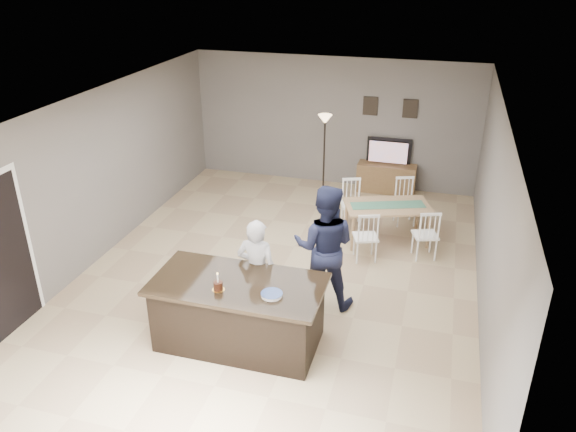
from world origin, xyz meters
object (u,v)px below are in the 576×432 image
(floor_lamp, at_px, (325,135))
(dining_table, at_px, (387,211))
(television, at_px, (389,152))
(woman, at_px, (257,271))
(man, at_px, (325,247))
(birthday_cake, at_px, (218,286))
(kitchen_island, at_px, (239,312))
(plate_stack, at_px, (272,295))
(tv_console, at_px, (386,178))

(floor_lamp, bearing_deg, dining_table, -42.80)
(television, height_order, dining_table, television)
(woman, distance_m, dining_table, 3.14)
(floor_lamp, bearing_deg, television, 40.22)
(man, xyz_separation_m, birthday_cake, (-1.00, -1.40, 0.05))
(floor_lamp, bearing_deg, man, -77.30)
(birthday_cake, xyz_separation_m, dining_table, (1.63, 3.57, -0.40))
(kitchen_island, bearing_deg, television, 77.99)
(television, relative_size, floor_lamp, 0.51)
(kitchen_island, height_order, plate_stack, plate_stack)
(man, bearing_deg, plate_stack, 71.69)
(kitchen_island, bearing_deg, floor_lamp, 89.36)
(woman, relative_size, birthday_cake, 6.33)
(kitchen_island, xyz_separation_m, woman, (0.07, 0.55, 0.30))
(man, relative_size, dining_table, 0.91)
(kitchen_island, distance_m, birthday_cake, 0.57)
(plate_stack, bearing_deg, dining_table, 74.59)
(dining_table, height_order, floor_lamp, floor_lamp)
(tv_console, distance_m, man, 4.44)
(kitchen_island, xyz_separation_m, television, (1.20, 5.64, 0.41))
(tv_console, bearing_deg, birthday_cake, -103.29)
(woman, xyz_separation_m, dining_table, (1.40, 2.81, -0.20))
(plate_stack, relative_size, floor_lamp, 0.15)
(woman, bearing_deg, floor_lamp, -89.02)
(man, distance_m, plate_stack, 1.40)
(woman, bearing_deg, man, -139.78)
(birthday_cake, bearing_deg, kitchen_island, 52.31)
(plate_stack, bearing_deg, floor_lamp, 95.25)
(man, relative_size, birthday_cake, 7.62)
(kitchen_island, relative_size, woman, 1.43)
(kitchen_island, relative_size, plate_stack, 8.21)
(tv_console, distance_m, dining_table, 2.24)
(tv_console, bearing_deg, kitchen_island, -102.16)
(kitchen_island, height_order, man, man)
(kitchen_island, xyz_separation_m, man, (0.84, 1.18, 0.45))
(man, bearing_deg, tv_console, -98.91)
(tv_console, xyz_separation_m, dining_table, (0.27, -2.21, 0.26))
(television, distance_m, woman, 5.22)
(television, height_order, man, man)
(kitchen_island, relative_size, man, 1.18)
(television, height_order, woman, woman)
(tv_console, bearing_deg, woman, -102.73)
(kitchen_island, bearing_deg, dining_table, 66.37)
(television, bearing_deg, floor_lamp, 40.22)
(television, xyz_separation_m, woman, (-1.13, -5.09, -0.11))
(man, bearing_deg, birthday_cake, 50.18)
(tv_console, height_order, floor_lamp, floor_lamp)
(woman, xyz_separation_m, man, (0.77, 0.63, 0.15))
(kitchen_island, bearing_deg, woman, 83.20)
(woman, relative_size, floor_lamp, 0.84)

